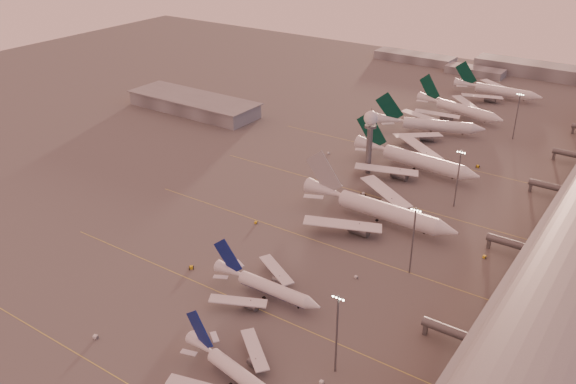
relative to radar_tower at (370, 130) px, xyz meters
The scene contains 25 objects.
ground 121.92m from the radar_tower, 92.39° to the right, with size 700.00×700.00×0.00m, color #4D4A4A.
taxiway_markings 71.83m from the radar_tower, 68.66° to the right, with size 180.00×185.25×0.02m.
hangar 127.68m from the radar_tower, behind, with size 82.00×27.00×8.50m.
radar_tower is the anchor object (origin of this frame).
mast_a 131.38m from the radar_tower, 66.17° to the right, with size 3.60×0.56×25.00m.
mast_b 82.32m from the radar_tower, 52.43° to the right, with size 3.60×0.56×25.00m.
mast_c 46.66m from the radar_tower, 12.53° to the right, with size 3.60×0.56×25.00m.
mast_d 91.11m from the radar_tower, 61.74° to the left, with size 3.60×0.56×25.00m.
distant_horizon 205.86m from the radar_tower, 90.67° to the left, with size 165.00×37.50×9.00m.
narrowbody_near 143.56m from the radar_tower, 76.42° to the right, with size 38.49×30.47×15.14m.
narrowbody_mid 106.33m from the radar_tower, 80.23° to the right, with size 40.89×32.67×15.99m.
widebody_white 49.25m from the radar_tower, 57.68° to the right, with size 66.84×53.50×23.50m.
greentail_a 27.74m from the radar_tower, 40.08° to the left, with size 63.84×51.38×23.19m.
greentail_b 65.24m from the radar_tower, 86.43° to the left, with size 55.81×44.34×21.04m.
greentail_c 99.19m from the radar_tower, 85.70° to the left, with size 55.65×44.43×20.55m.
greentail_d 146.68m from the radar_tower, 84.36° to the left, with size 55.52×44.87×20.18m.
gsv_truck_a 149.33m from the radar_tower, 94.10° to the right, with size 6.38×3.77×2.43m.
gsv_catering_a 138.18m from the radar_tower, 67.33° to the right, with size 5.21×2.68×4.17m.
gsv_tug_mid 107.84m from the radar_tower, 96.93° to the right, with size 4.14×4.26×1.06m.
gsv_truck_b 88.87m from the radar_tower, 64.71° to the right, with size 5.10×2.43×1.98m.
gsv_truck_c 71.28m from the radar_tower, 101.08° to the right, with size 5.50×3.24×2.09m.
gsv_catering_b 82.12m from the radar_tower, 31.33° to the right, with size 5.23×3.10×4.02m.
gsv_tug_far 31.29m from the radar_tower, 66.74° to the right, with size 4.23×4.47×1.11m.
gsv_truck_d 33.86m from the radar_tower, 161.13° to the left, with size 3.74×5.42×2.07m.
gsv_tug_hangar 56.35m from the radar_tower, 40.37° to the left, with size 4.17×3.02×1.08m.
Camera 1 is at (118.46, -111.10, 116.75)m, focal length 38.00 mm.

